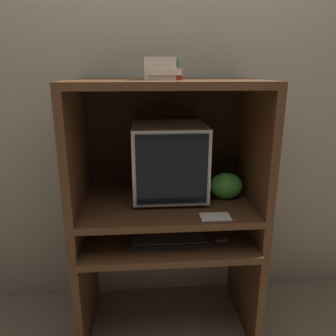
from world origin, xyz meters
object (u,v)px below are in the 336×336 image
book_stack (164,70)px  storage_box (160,69)px  mouse (221,240)px  crt_monitor (169,161)px  snack_bag (226,186)px  keyboard (170,241)px

book_stack → storage_box: size_ratio=1.10×
book_stack → mouse: bearing=-24.0°
crt_monitor → snack_bag: (0.32, -0.04, -0.14)m
snack_bag → storage_box: storage_box is taller
book_stack → storage_box: bearing=169.5°
mouse → snack_bag: (0.06, 0.18, 0.23)m
snack_bag → book_stack: (-0.35, -0.05, 0.62)m
snack_bag → storage_box: bearing=-172.8°
keyboard → snack_bag: size_ratio=2.35×
crt_monitor → book_stack: bearing=-110.7°
keyboard → storage_box: size_ratio=2.86×
crt_monitor → keyboard: crt_monitor is taller
storage_box → mouse: bearing=-23.2°
keyboard → mouse: (0.27, -0.02, 0.00)m
crt_monitor → storage_box: storage_box is taller
mouse → storage_box: (-0.31, 0.13, 0.86)m
snack_bag → book_stack: 0.71m
mouse → book_stack: bearing=156.0°
book_stack → crt_monitor: bearing=69.3°
crt_monitor → keyboard: size_ratio=0.98×
keyboard → snack_bag: snack_bag is taller
mouse → book_stack: 0.91m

